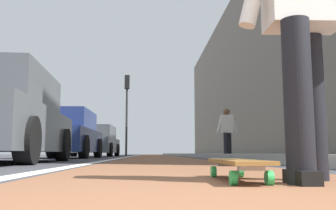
{
  "coord_description": "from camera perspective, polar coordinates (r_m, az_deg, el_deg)",
  "views": [
    {
      "loc": [
        -0.5,
        0.3,
        0.15
      ],
      "look_at": [
        8.38,
        -0.17,
        1.3
      ],
      "focal_mm": 39.89,
      "sensor_mm": 36.0,
      "label": 1
    }
  ],
  "objects": [
    {
      "name": "ground_plane",
      "position": [
        10.51,
        -1.38,
        -8.21
      ],
      "size": [
        80.0,
        80.0,
        0.0
      ],
      "primitive_type": "plane",
      "color": "#38383D"
    },
    {
      "name": "bike_lane_paint",
      "position": [
        24.5,
        -2.31,
        -7.73
      ],
      "size": [
        56.0,
        2.04,
        0.0
      ],
      "primitive_type": "cube",
      "color": "brown",
      "rests_on": "ground"
    },
    {
      "name": "lane_stripe_white",
      "position": [
        20.52,
        -5.47,
        -7.77
      ],
      "size": [
        52.0,
        0.16,
        0.01
      ],
      "primitive_type": "cube",
      "color": "silver",
      "rests_on": "ground"
    },
    {
      "name": "sidewalk_curb",
      "position": [
        18.8,
        7.32,
        -7.59
      ],
      "size": [
        52.0,
        3.2,
        0.13
      ],
      "primitive_type": "cube",
      "color": "#9E9B93",
      "rests_on": "ground"
    },
    {
      "name": "building_facade",
      "position": [
        23.77,
        11.45,
        4.65
      ],
      "size": [
        40.0,
        1.2,
        10.1
      ],
      "primitive_type": "cube",
      "color": "gray",
      "rests_on": "ground"
    },
    {
      "name": "skateboard",
      "position": [
        2.1,
        10.52,
        -8.81
      ],
      "size": [
        0.84,
        0.22,
        0.11
      ],
      "color": "green",
      "rests_on": "ground"
    },
    {
      "name": "skater_person",
      "position": [
        2.22,
        19.9,
        13.87
      ],
      "size": [
        0.46,
        0.72,
        1.64
      ],
      "color": "black",
      "rests_on": "ground"
    },
    {
      "name": "parked_car_mid",
      "position": [
        12.32,
        -15.32,
        -4.47
      ],
      "size": [
        4.25,
        1.91,
        1.49
      ],
      "color": "navy",
      "rests_on": "ground"
    },
    {
      "name": "parked_car_far",
      "position": [
        18.65,
        -10.78,
        -5.55
      ],
      "size": [
        4.4,
        1.97,
        1.48
      ],
      "color": "#4C5156",
      "rests_on": "ground"
    },
    {
      "name": "traffic_light",
      "position": [
        21.77,
        -6.31,
        0.72
      ],
      "size": [
        0.33,
        0.28,
        4.68
      ],
      "color": "#2D2D2D",
      "rests_on": "ground"
    },
    {
      "name": "pedestrian_distant",
      "position": [
        13.24,
        9.01,
        -3.7
      ],
      "size": [
        0.48,
        0.75,
        1.72
      ],
      "color": "black",
      "rests_on": "ground"
    }
  ]
}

